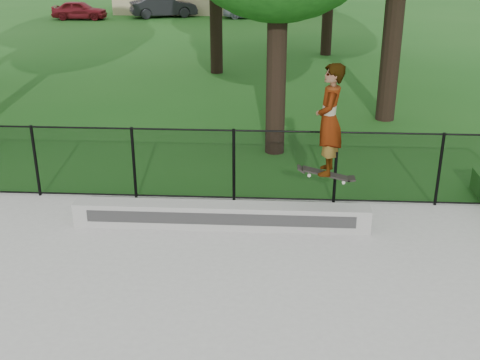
{
  "coord_description": "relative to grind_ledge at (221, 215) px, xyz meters",
  "views": [
    {
      "loc": [
        2.78,
        -5.15,
        5.07
      ],
      "look_at": [
        2.22,
        4.2,
        1.2
      ],
      "focal_mm": 45.0,
      "sensor_mm": 36.0,
      "label": 1
    }
  ],
  "objects": [
    {
      "name": "car_b",
      "position": [
        -6.31,
        29.55,
        0.41
      ],
      "size": [
        4.06,
        2.73,
        1.38
      ],
      "primitive_type": "imported",
      "rotation": [
        0.0,
        0.0,
        1.94
      ],
      "color": "black",
      "rests_on": "ground"
    },
    {
      "name": "car_c",
      "position": [
        -0.69,
        29.48,
        0.24
      ],
      "size": [
        3.47,
        1.78,
        1.06
      ],
      "primitive_type": "imported",
      "rotation": [
        0.0,
        0.0,
        1.66
      ],
      "color": "#AFB0C6",
      "rests_on": "ground"
    },
    {
      "name": "chainlink_fence",
      "position": [
        -1.85,
        1.2,
        0.53
      ],
      "size": [
        16.06,
        0.06,
        1.5
      ],
      "color": "black",
      "rests_on": "concrete_slab"
    },
    {
      "name": "grind_ledge",
      "position": [
        0.0,
        0.0,
        0.0
      ],
      "size": [
        5.39,
        0.4,
        0.45
      ],
      "primitive_type": "cube",
      "color": "#A7A7A2",
      "rests_on": "concrete_slab"
    },
    {
      "name": "skater_airborne",
      "position": [
        1.86,
        -0.03,
        1.83
      ],
      "size": [
        0.83,
        0.75,
        2.1
      ],
      "color": "black",
      "rests_on": "ground"
    },
    {
      "name": "car_a",
      "position": [
        -11.37,
        28.21,
        0.29
      ],
      "size": [
        3.35,
        1.38,
        1.14
      ],
      "primitive_type": "imported",
      "rotation": [
        0.0,
        0.0,
        1.58
      ],
      "color": "maroon",
      "rests_on": "ground"
    }
  ]
}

